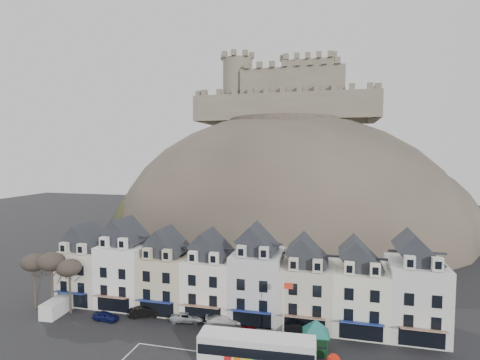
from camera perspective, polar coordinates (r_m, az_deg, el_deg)
name	(u,v)px	position (r m, az deg, el deg)	size (l,w,h in m)	color
townhouse_terrace	(236,277)	(54.95, -0.69, -14.63)	(54.40, 9.35, 11.80)	beige
castle_hill	(288,235)	(106.49, 7.26, -8.33)	(100.00, 76.00, 68.00)	#3C352E
castle	(289,94)	(112.38, 7.50, 12.88)	(50.20, 22.20, 22.00)	#68604F
tree_left_far	(34,263)	(63.78, -28.88, -10.99)	(3.61, 3.61, 8.24)	#3B3126
tree_left_mid	(51,262)	(61.74, -26.81, -11.09)	(3.78, 3.78, 8.64)	#3B3126
tree_left_near	(69,268)	(60.05, -24.57, -12.12)	(3.43, 3.43, 7.84)	#3B3126
bus	(257,350)	(43.97, 2.54, -24.42)	(12.62, 3.55, 3.53)	#262628
bus_shelter	(316,327)	(47.08, 11.47, -21.08)	(6.01, 6.01, 3.83)	black
flagpole	(284,310)	(46.45, 6.73, -19.08)	(1.19, 0.16, 8.20)	silver
white_van	(56,307)	(61.97, -26.18, -16.98)	(2.44, 4.92, 2.18)	white
car_navy	(106,316)	(57.62, -19.76, -18.95)	(1.45, 3.61, 1.23)	#0E1348
car_black	(146,311)	(57.27, -14.16, -18.83)	(1.59, 4.57, 1.51)	black
car_silver	(188,317)	(54.83, -8.00, -19.94)	(2.15, 4.59, 1.30)	#B5B8BD
car_white	(224,320)	(53.23, -2.45, -20.59)	(2.00, 4.92, 1.43)	silver
car_maroon	(251,333)	(50.07, 1.69, -22.23)	(1.74, 4.32, 1.47)	#650508
car_charcoal	(303,329)	(51.51, 9.56, -21.51)	(1.55, 4.44, 1.46)	black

